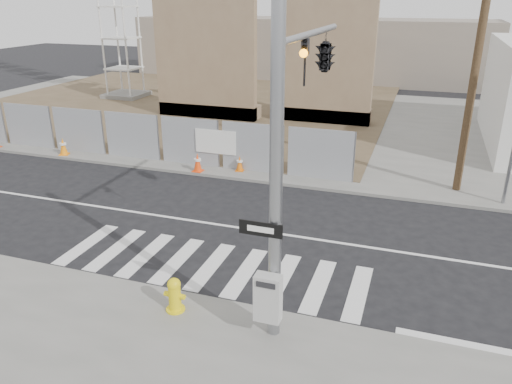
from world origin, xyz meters
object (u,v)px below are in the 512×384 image
(traffic_cone_c, at_px, (198,162))
(fire_hydrant, at_px, (175,295))
(traffic_cone_b, at_px, (63,146))
(signal_pole, at_px, (311,94))
(traffic_cone_d, at_px, (240,163))

(traffic_cone_c, bearing_deg, fire_hydrant, -68.01)
(traffic_cone_b, xyz_separation_m, traffic_cone_c, (6.72, -0.12, -0.00))
(traffic_cone_b, relative_size, traffic_cone_c, 1.01)
(signal_pole, bearing_deg, traffic_cone_d, 122.58)
(traffic_cone_b, bearing_deg, traffic_cone_d, 3.44)
(fire_hydrant, xyz_separation_m, traffic_cone_d, (-2.03, 9.61, -0.10))
(signal_pole, distance_m, fire_hydrant, 5.58)
(signal_pole, xyz_separation_m, traffic_cone_b, (-12.73, 6.38, -4.28))
(fire_hydrant, distance_m, traffic_cone_c, 9.69)
(fire_hydrant, height_order, traffic_cone_c, fire_hydrant)
(traffic_cone_b, height_order, traffic_cone_d, traffic_cone_b)
(traffic_cone_b, xyz_separation_m, traffic_cone_d, (8.33, 0.50, -0.07))
(fire_hydrant, bearing_deg, traffic_cone_d, 106.92)
(signal_pole, bearing_deg, fire_hydrant, -131.10)
(signal_pole, bearing_deg, traffic_cone_b, 153.36)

